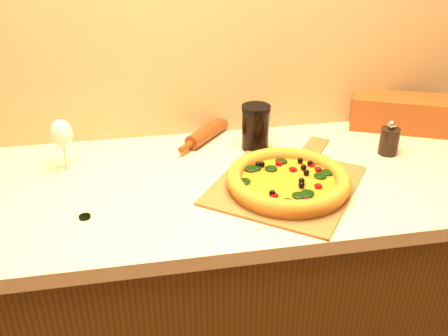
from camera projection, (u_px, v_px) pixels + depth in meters
cabinet at (210, 305)px, 1.63m from camera, size 2.80×0.65×0.86m
countertop at (208, 186)px, 1.42m from camera, size 2.84×0.68×0.04m
pizza_peel at (287, 182)px, 1.39m from camera, size 0.52×0.55×0.01m
pizza at (288, 180)px, 1.34m from camera, size 0.34×0.34×0.05m
bottle_cap at (85, 217)px, 1.24m from camera, size 0.04×0.04×0.01m
pepper_grinder at (389, 140)px, 1.53m from camera, size 0.06×0.06×0.11m
rolling_pin at (211, 130)px, 1.65m from camera, size 0.25×0.28×0.05m
bread_bag at (413, 114)px, 1.69m from camera, size 0.43×0.29×0.11m
wine_glass at (62, 135)px, 1.41m from camera, size 0.06×0.06×0.16m
dark_jar at (256, 127)px, 1.55m from camera, size 0.09×0.09×0.14m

